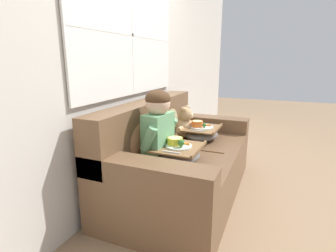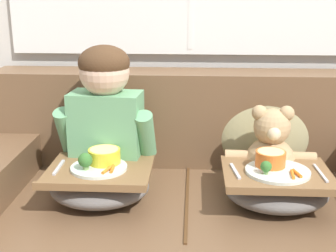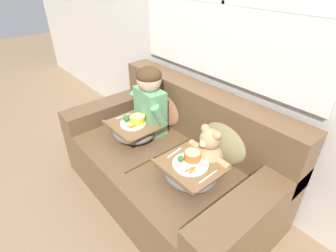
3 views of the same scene
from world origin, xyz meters
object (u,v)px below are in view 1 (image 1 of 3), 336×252
(lap_tray_child, at_px, (179,153))
(child_figure, at_px, (158,122))
(lap_tray_teddy, at_px, (201,133))
(throw_pillow_behind_teddy, at_px, (169,119))
(teddy_bear, at_px, (185,124))
(couch, at_px, (178,161))
(throw_pillow_behind_child, at_px, (138,134))

(lap_tray_child, bearing_deg, child_figure, 90.14)
(lap_tray_teddy, bearing_deg, throw_pillow_behind_teddy, 89.81)
(throw_pillow_behind_teddy, bearing_deg, child_figure, -164.39)
(throw_pillow_behind_teddy, height_order, lap_tray_child, throw_pillow_behind_teddy)
(teddy_bear, bearing_deg, throw_pillow_behind_teddy, 89.95)
(couch, bearing_deg, throw_pillow_behind_teddy, 35.18)
(child_figure, relative_size, lap_tray_child, 1.46)
(throw_pillow_behind_child, height_order, throw_pillow_behind_teddy, throw_pillow_behind_teddy)
(couch, bearing_deg, lap_tray_child, -158.82)
(throw_pillow_behind_child, distance_m, teddy_bear, 0.71)
(child_figure, height_order, teddy_bear, child_figure)
(throw_pillow_behind_teddy, height_order, lap_tray_teddy, throw_pillow_behind_teddy)
(throw_pillow_behind_child, bearing_deg, lap_tray_teddy, -28.67)
(child_figure, bearing_deg, throw_pillow_behind_child, 89.97)
(throw_pillow_behind_child, relative_size, throw_pillow_behind_teddy, 0.97)
(throw_pillow_behind_child, xyz_separation_m, lap_tray_teddy, (0.68, -0.37, -0.12))
(lap_tray_child, bearing_deg, throw_pillow_behind_teddy, 28.65)
(throw_pillow_behind_child, height_order, child_figure, child_figure)
(child_figure, height_order, lap_tray_teddy, child_figure)
(child_figure, bearing_deg, lap_tray_child, -89.86)
(teddy_bear, distance_m, lap_tray_child, 0.70)
(couch, relative_size, teddy_bear, 4.83)
(throw_pillow_behind_teddy, xyz_separation_m, lap_tray_teddy, (-0.00, -0.37, -0.12))
(lap_tray_teddy, bearing_deg, throw_pillow_behind_child, 151.33)
(throw_pillow_behind_teddy, xyz_separation_m, lap_tray_child, (-0.68, -0.37, -0.12))
(couch, relative_size, lap_tray_teddy, 4.42)
(couch, bearing_deg, teddy_bear, 7.68)
(teddy_bear, xyz_separation_m, lap_tray_child, (-0.68, -0.18, -0.07))
(couch, height_order, lap_tray_teddy, couch)
(couch, height_order, throw_pillow_behind_teddy, couch)
(lap_tray_teddy, bearing_deg, lap_tray_child, -180.00)
(throw_pillow_behind_teddy, distance_m, child_figure, 0.71)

